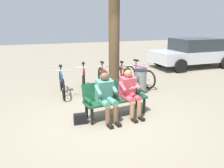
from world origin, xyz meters
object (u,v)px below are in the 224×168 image
Objects in this scene: handbag at (80,119)px; parked_car at (193,52)px; litter_bin at (140,81)px; person_companion at (106,93)px; tree_trunk at (114,45)px; bicycle_blue at (84,80)px; bench at (115,96)px; bicycle_orange at (122,78)px; bicycle_green at (62,84)px; bicycle_black at (139,76)px; person_reading at (129,90)px; bicycle_red at (103,79)px.

parked_car reaches higher than handbag.
handbag is 0.38× the size of litter_bin.
tree_trunk is (-0.87, -1.70, 0.93)m from person_companion.
tree_trunk is 1.95× the size of bicycle_blue.
handbag is at bearing 4.90° from bench.
parked_car is (-4.57, -2.87, 0.38)m from litter_bin.
bicycle_orange is 1.01× the size of bicycle_blue.
tree_trunk is at bearing 73.55° from bicycle_green.
bench is at bearing -54.18° from bicycle_black.
bicycle_green is at bearing -16.06° from litter_bin.
person_reading is at bearing 81.95° from tree_trunk.
handbag is 3.04m from bicycle_orange.
bicycle_red is at bearing 98.75° from bicycle_blue.
person_reading is 7.17m from parked_car.
bench is at bearing -27.37° from person_reading.
bicycle_red is (1.00, -0.85, -0.03)m from litter_bin.
bicycle_orange is (-0.77, -2.18, -0.31)m from person_reading.
person_reading is 0.28× the size of parked_car.
person_reading reaches higher than litter_bin.
person_companion is (0.64, 0.07, -0.00)m from person_reading.
person_reading is at bearing 53.44° from litter_bin.
bicycle_orange is 0.98× the size of bicycle_green.
person_companion is at bearing 179.02° from handbag.
person_companion is 2.56m from bicycle_red.
handbag is at bearing -23.67° from bicycle_red.
person_reading and person_companion have the same top height.
bicycle_green is (1.56, -0.58, -1.24)m from tree_trunk.
bicycle_red is at bearing -92.03° from bicycle_orange.
bicycle_blue is at bearing -90.83° from bench.
person_companion is at bearing 26.95° from bench.
handbag is at bearing -7.63° from person_companion.
bicycle_black is at bearing 101.52° from bicycle_blue.
bicycle_black is at bearing 94.23° from bicycle_red.
tree_trunk is 1.50m from litter_bin.
bench is 0.99× the size of bicycle_orange.
bicycle_blue is (0.57, -2.42, -0.31)m from person_reading.
person_reading is 2.37m from bicycle_red.
parked_car reaches higher than litter_bin.
bicycle_orange is (-0.54, -0.56, -1.24)m from tree_trunk.
bicycle_blue and bicycle_green have the same top height.
bicycle_orange is 1.36m from bicycle_blue.
person_companion is 2.40m from bicycle_green.
tree_trunk is at bearing -104.70° from person_reading.
bicycle_blue is at bearing -89.94° from bicycle_red.
bicycle_green is (0.70, -2.28, -0.30)m from person_companion.
tree_trunk is at bearing 59.80° from bicycle_blue.
bicycle_green is at bearing -65.52° from person_reading.
person_reading is at bearing -6.96° from bicycle_orange.
bicycle_orange is at bearing 24.79° from parked_car.
person_companion is at bearing 20.83° from bicycle_green.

